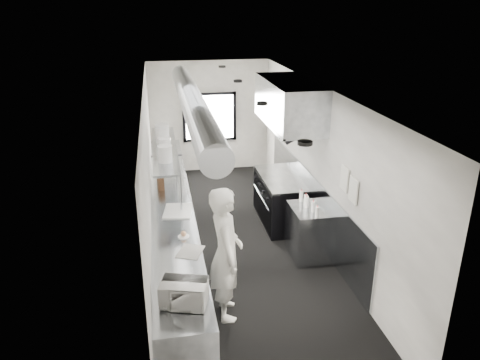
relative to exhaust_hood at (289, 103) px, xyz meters
name	(u,v)px	position (x,y,z in m)	size (l,w,h in m)	color
floor	(237,242)	(-1.10, -0.70, -2.39)	(3.00, 8.00, 0.01)	black
ceiling	(236,89)	(-1.10, -0.70, 0.41)	(3.00, 8.00, 0.01)	silver
wall_back	(209,117)	(-1.10, 3.30, -0.99)	(3.00, 0.02, 2.80)	silver
wall_front	(310,314)	(-1.10, -4.70, -0.99)	(3.00, 0.02, 2.80)	silver
wall_left	(149,176)	(-2.60, -0.70, -0.99)	(0.02, 8.00, 2.80)	silver
wall_right	(319,165)	(0.40, -0.70, -0.99)	(0.02, 8.00, 2.80)	silver
wall_cladding	(310,202)	(0.38, -0.40, -1.84)	(0.03, 5.50, 1.10)	gray
hvac_duct	(192,101)	(-1.80, -0.30, 0.16)	(0.40, 0.40, 6.40)	#94989C
service_window	(210,117)	(-1.10, 3.26, -0.99)	(1.36, 0.05, 1.25)	silver
exhaust_hood	(289,103)	(0.00, 0.00, 0.00)	(0.81, 2.20, 0.88)	gray
prep_counter	(174,238)	(-2.25, -1.20, -1.94)	(0.70, 6.00, 0.90)	gray
pass_shelf	(165,149)	(-2.29, 0.30, -0.86)	(0.45, 3.00, 0.68)	gray
range	(282,199)	(-0.06, 0.00, -1.92)	(0.88, 1.60, 0.94)	black
bottle_station	(310,232)	(0.05, -1.40, -1.94)	(0.65, 0.80, 0.90)	gray
far_work_table	(167,165)	(-2.25, 2.50, -1.94)	(0.70, 1.20, 0.90)	gray
notice_sheet_a	(344,179)	(0.37, -1.90, -0.79)	(0.02, 0.28, 0.38)	white
notice_sheet_b	(353,190)	(0.37, -2.25, -0.84)	(0.02, 0.28, 0.38)	white
line_cook	(226,254)	(-1.60, -2.72, -1.43)	(0.70, 0.46, 1.92)	white
microwave	(184,293)	(-2.22, -3.65, -1.35)	(0.48, 0.36, 0.29)	silver
deli_tub_a	(170,293)	(-2.38, -3.47, -1.44)	(0.13, 0.13, 0.10)	#B6C1B2
deli_tub_b	(170,286)	(-2.38, -3.34, -1.44)	(0.15, 0.15, 0.11)	#B6C1B2
newspaper	(190,252)	(-2.06, -2.48, -1.49)	(0.31, 0.39, 0.01)	silver
small_plate	(184,236)	(-2.12, -2.03, -1.48)	(0.17, 0.17, 0.01)	white
pastry	(184,234)	(-2.12, -2.03, -1.44)	(0.08, 0.08, 0.08)	tan
cutting_board	(178,211)	(-2.16, -1.12, -1.48)	(0.44, 0.59, 0.02)	silver
knife_block	(161,183)	(-2.41, -0.08, -1.37)	(0.10, 0.22, 0.24)	#4E2E1B
plate_stack_a	(165,154)	(-2.30, -0.52, -0.68)	(0.25, 0.25, 0.29)	white
plate_stack_b	(165,146)	(-2.30, -0.09, -0.67)	(0.23, 0.23, 0.30)	white
plate_stack_c	(162,134)	(-2.32, 0.57, -0.63)	(0.27, 0.27, 0.38)	white
plate_stack_d	(162,131)	(-2.31, 0.86, -0.65)	(0.22, 0.22, 0.33)	white
squeeze_bottle_a	(317,212)	(0.03, -1.74, -1.40)	(0.06, 0.06, 0.18)	silver
squeeze_bottle_b	(313,207)	(0.03, -1.54, -1.40)	(0.06, 0.06, 0.19)	silver
squeeze_bottle_c	(307,202)	(-0.02, -1.35, -1.39)	(0.07, 0.07, 0.20)	silver
squeeze_bottle_d	(306,200)	(-0.01, -1.27, -1.39)	(0.06, 0.06, 0.19)	silver
squeeze_bottle_e	(301,196)	(-0.03, -1.09, -1.39)	(0.07, 0.07, 0.20)	silver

